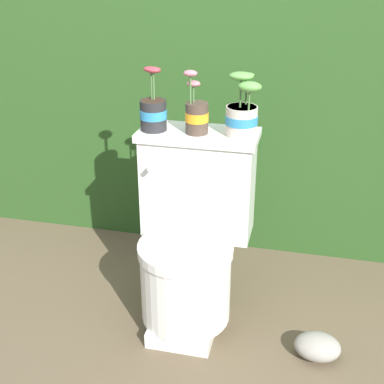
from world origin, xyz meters
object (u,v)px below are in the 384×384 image
(toilet, at_px, (191,239))
(potted_plant_middle, at_px, (242,114))
(potted_plant_left, at_px, (153,111))
(garden_stone, at_px, (317,347))
(potted_plant_midleft, at_px, (196,114))

(toilet, distance_m, potted_plant_middle, 0.53)
(toilet, xyz_separation_m, potted_plant_left, (-0.17, 0.10, 0.48))
(toilet, bearing_deg, potted_plant_left, 150.12)
(garden_stone, bearing_deg, potted_plant_midleft, 154.61)
(toilet, xyz_separation_m, potted_plant_midleft, (-0.00, 0.10, 0.48))
(toilet, relative_size, potted_plant_midleft, 3.17)
(potted_plant_middle, bearing_deg, toilet, -146.54)
(potted_plant_left, xyz_separation_m, potted_plant_middle, (0.34, 0.01, 0.01))
(toilet, distance_m, garden_stone, 0.63)
(potted_plant_middle, height_order, garden_stone, potted_plant_middle)
(potted_plant_midleft, xyz_separation_m, garden_stone, (0.53, -0.25, -0.79))
(toilet, height_order, potted_plant_left, potted_plant_left)
(potted_plant_left, bearing_deg, potted_plant_midleft, -0.24)
(garden_stone, bearing_deg, potted_plant_left, 160.18)
(potted_plant_midleft, distance_m, garden_stone, 0.98)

